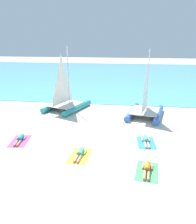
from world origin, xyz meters
TOP-DOWN VIEW (x-y plane):
  - ground_plane at (0.00, 10.00)m, footprint 120.00×120.00m
  - ocean_water at (0.00, 31.16)m, footprint 120.00×40.00m
  - sailboat_blue at (3.59, 8.06)m, footprint 3.54×4.74m
  - sailboat_teal at (-3.57, 9.12)m, footprint 4.04×5.03m
  - towel_leftmost at (-4.68, 1.93)m, footprint 1.36×2.04m
  - sunbather_leftmost at (-4.69, 1.99)m, footprint 0.63×1.57m
  - towel_center_left at (-0.42, 0.53)m, footprint 1.21×1.96m
  - sunbather_center_left at (-0.42, 0.60)m, footprint 0.56×1.57m
  - towel_center_right at (3.24, -0.57)m, footprint 1.32×2.02m
  - sunbather_center_right at (3.24, -0.50)m, footprint 0.60×1.57m
  - towel_rightmost at (3.40, 2.79)m, footprint 1.19×1.95m
  - sunbather_rightmost at (3.40, 2.86)m, footprint 0.56×1.57m

SIDE VIEW (x-z plane):
  - ground_plane at x=0.00m, z-range 0.00..0.00m
  - towel_leftmost at x=-4.68m, z-range 0.00..0.01m
  - towel_center_left at x=-0.42m, z-range 0.00..0.01m
  - towel_center_right at x=3.24m, z-range 0.00..0.01m
  - towel_rightmost at x=3.40m, z-range 0.00..0.01m
  - ocean_water at x=0.00m, z-range 0.00..0.05m
  - sunbather_leftmost at x=-4.69m, z-range -0.02..0.28m
  - sunbather_center_left at x=-0.42m, z-range -0.02..0.28m
  - sunbather_center_right at x=3.24m, z-range -0.02..0.28m
  - sunbather_rightmost at x=3.40m, z-range -0.02..0.28m
  - sailboat_blue at x=3.59m, z-range -1.96..3.62m
  - sailboat_teal at x=-3.57m, z-range -2.00..3.69m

